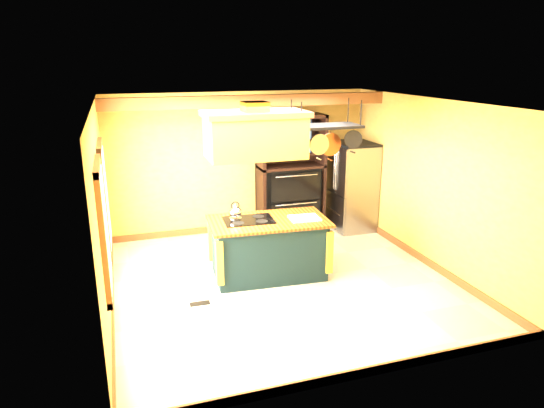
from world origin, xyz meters
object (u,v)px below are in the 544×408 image
range_hood (255,133)px  hutch (290,186)px  pot_rack (325,132)px  kitchen_island (268,247)px  refrigerator (352,188)px

range_hood → hutch: range_hood is taller
hutch → pot_rack: bearing=-94.7°
range_hood → kitchen_island: bearing=0.3°
pot_rack → refrigerator: (1.34, 1.62, -1.39)m
range_hood → refrigerator: bearing=33.6°
pot_rack → range_hood: bearing=-179.8°
kitchen_island → pot_rack: 1.97m
kitchen_island → hutch: (1.07, 1.98, 0.41)m
refrigerator → hutch: (-1.18, 0.35, 0.06)m
kitchen_island → range_hood: range_hood is taller
refrigerator → kitchen_island: bearing=-144.2°
refrigerator → hutch: size_ratio=0.75×
pot_rack → refrigerator: bearing=50.4°
refrigerator → range_hood: bearing=-146.4°
pot_rack → refrigerator: size_ratio=0.66×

